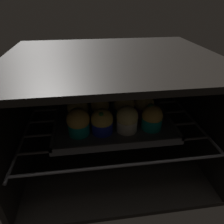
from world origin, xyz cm
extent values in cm
cube|color=black|center=(0.00, 22.00, -0.75)|extent=(59.00, 47.00, 1.50)
cube|color=black|center=(0.00, 22.00, 34.75)|extent=(59.00, 47.00, 1.50)
cube|color=black|center=(0.00, 44.75, 17.00)|extent=(59.00, 1.50, 34.00)
cube|color=black|center=(-28.75, 22.00, 17.00)|extent=(1.50, 47.00, 34.00)
cube|color=black|center=(28.75, 22.00, 17.00)|extent=(1.50, 47.00, 34.00)
cylinder|color=#4C494C|center=(0.00, 3.00, 13.60)|extent=(54.00, 0.80, 0.80)
cylinder|color=#4C494C|center=(0.00, 10.60, 13.60)|extent=(54.00, 0.80, 0.80)
cylinder|color=#4C494C|center=(0.00, 18.20, 13.60)|extent=(54.00, 0.80, 0.80)
cylinder|color=#4C494C|center=(0.00, 25.80, 13.60)|extent=(54.00, 0.80, 0.80)
cylinder|color=#4C494C|center=(0.00, 33.40, 13.60)|extent=(54.00, 0.80, 0.80)
cylinder|color=#4C494C|center=(0.00, 41.00, 13.60)|extent=(54.00, 0.80, 0.80)
cylinder|color=#4C494C|center=(-27.00, 22.00, 13.60)|extent=(0.80, 42.00, 0.80)
cylinder|color=#4C494C|center=(27.00, 22.00, 13.60)|extent=(0.80, 42.00, 0.80)
cube|color=#4C4C51|center=(0.00, 22.57, 14.60)|extent=(36.11, 28.90, 1.20)
cube|color=#4C4C51|center=(0.00, 8.52, 15.70)|extent=(36.11, 0.80, 1.00)
cube|color=#4C4C51|center=(0.00, 36.62, 15.70)|extent=(36.11, 0.80, 1.00)
cube|color=#4C4C51|center=(-17.66, 22.57, 15.70)|extent=(0.80, 28.90, 1.00)
cube|color=#4C4C51|center=(17.66, 22.57, 15.70)|extent=(0.80, 28.90, 1.00)
cylinder|color=#0C8C84|center=(-10.44, 15.49, 17.00)|extent=(6.06, 6.06, 3.60)
sphere|color=gold|center=(-10.44, 15.49, 20.02)|extent=(6.47, 6.47, 6.47)
sphere|color=#19511E|center=(-10.84, 16.05, 21.96)|extent=(2.49, 2.49, 2.49)
cylinder|color=#1928B7|center=(-3.82, 15.38, 17.00)|extent=(6.06, 6.06, 3.60)
sphere|color=gold|center=(-3.82, 15.38, 19.51)|extent=(6.28, 6.28, 6.28)
sphere|color=#28702D|center=(-4.02, 14.32, 21.44)|extent=(2.15, 2.15, 2.15)
cylinder|color=silver|center=(3.40, 15.37, 17.00)|extent=(6.06, 6.06, 3.60)
sphere|color=#E0CC7A|center=(3.40, 15.37, 19.93)|extent=(6.22, 6.22, 6.22)
cylinder|color=#0C8C84|center=(10.86, 15.48, 17.00)|extent=(6.06, 6.06, 3.60)
sphere|color=gold|center=(10.86, 15.48, 19.60)|extent=(6.11, 6.11, 6.11)
sphere|color=#28702D|center=(10.51, 16.23, 21.61)|extent=(2.55, 2.55, 2.55)
cylinder|color=#1928B7|center=(-10.61, 22.78, 17.00)|extent=(6.06, 6.06, 3.60)
sphere|color=#DBBC60|center=(-10.61, 22.78, 19.63)|extent=(6.54, 6.54, 6.54)
sphere|color=#1E6023|center=(-10.62, 22.78, 21.64)|extent=(2.04, 2.04, 2.04)
cylinder|color=#1928B7|center=(-3.78, 22.93, 17.00)|extent=(6.06, 6.06, 3.60)
sphere|color=gold|center=(-3.78, 22.93, 19.86)|extent=(5.81, 5.81, 5.81)
sphere|color=#28702D|center=(-3.78, 22.92, 21.61)|extent=(1.80, 1.80, 1.80)
cylinder|color=#0C8C84|center=(3.99, 22.92, 17.00)|extent=(6.06, 6.06, 3.60)
sphere|color=#DBBC60|center=(3.99, 22.92, 19.78)|extent=(6.64, 6.64, 6.64)
sphere|color=#28702D|center=(4.34, 22.16, 22.10)|extent=(1.86, 1.86, 1.86)
cylinder|color=#7A238C|center=(10.49, 22.74, 17.00)|extent=(6.06, 6.06, 3.60)
sphere|color=#DBBC60|center=(10.49, 22.74, 19.67)|extent=(6.24, 6.24, 6.24)
sphere|color=#1E6023|center=(10.08, 21.81, 21.62)|extent=(1.72, 1.72, 1.72)
cylinder|color=#7A238C|center=(-10.73, 29.73, 17.00)|extent=(6.06, 6.06, 3.60)
sphere|color=gold|center=(-10.73, 29.73, 19.63)|extent=(6.63, 6.63, 6.63)
sphere|color=#1E6023|center=(-9.80, 28.94, 21.88)|extent=(2.15, 2.15, 2.15)
cylinder|color=#0C8C84|center=(-3.70, 29.90, 17.00)|extent=(6.06, 6.06, 3.60)
sphere|color=gold|center=(-3.70, 29.90, 19.40)|extent=(6.48, 6.48, 6.48)
sphere|color=#19511E|center=(-3.43, 31.16, 21.86)|extent=(1.68, 1.68, 1.68)
cylinder|color=silver|center=(3.79, 30.15, 17.00)|extent=(6.06, 6.06, 3.60)
sphere|color=#DBBC60|center=(3.79, 30.15, 19.83)|extent=(6.29, 6.29, 6.29)
sphere|color=#1E6023|center=(4.44, 30.35, 21.82)|extent=(2.43, 2.43, 2.43)
cylinder|color=#1928B7|center=(11.10, 29.62, 17.00)|extent=(6.06, 6.06, 3.60)
sphere|color=gold|center=(11.10, 29.62, 19.66)|extent=(5.80, 5.80, 5.80)
sphere|color=#28702D|center=(10.38, 28.69, 21.79)|extent=(2.04, 2.04, 2.04)
camera|label=1|loc=(-7.33, -31.42, 49.92)|focal=31.85mm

